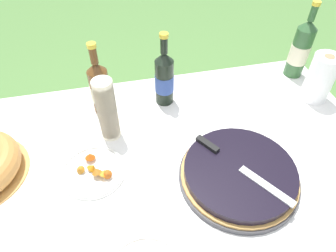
{
  "coord_description": "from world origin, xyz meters",
  "views": [
    {
      "loc": [
        -0.01,
        -0.53,
        1.61
      ],
      "look_at": [
        0.16,
        0.23,
        0.83
      ],
      "focal_mm": 32.0,
      "sensor_mm": 36.0,
      "label": 1
    }
  ],
  "objects_px": {
    "berry_tart": "(239,174)",
    "cup_stack": "(107,110)",
    "cider_bottle_amber": "(100,88)",
    "juice_bottle_red": "(164,78)",
    "snack_plate_near": "(94,171)",
    "paper_towel_roll": "(320,78)",
    "serving_knife": "(234,162)",
    "cider_bottle_green": "(300,49)"
  },
  "relations": [
    {
      "from": "serving_knife",
      "to": "paper_towel_roll",
      "type": "bearing_deg",
      "value": 89.49
    },
    {
      "from": "cup_stack",
      "to": "cider_bottle_amber",
      "type": "xyz_separation_m",
      "value": [
        -0.02,
        0.15,
        -0.01
      ]
    },
    {
      "from": "cider_bottle_amber",
      "to": "juice_bottle_red",
      "type": "relative_size",
      "value": 0.98
    },
    {
      "from": "cup_stack",
      "to": "cider_bottle_green",
      "type": "height_order",
      "value": "cider_bottle_green"
    },
    {
      "from": "cider_bottle_green",
      "to": "cider_bottle_amber",
      "type": "height_order",
      "value": "cider_bottle_green"
    },
    {
      "from": "cup_stack",
      "to": "juice_bottle_red",
      "type": "distance_m",
      "value": 0.29
    },
    {
      "from": "cider_bottle_green",
      "to": "paper_towel_roll",
      "type": "distance_m",
      "value": 0.18
    },
    {
      "from": "cup_stack",
      "to": "snack_plate_near",
      "type": "relative_size",
      "value": 1.16
    },
    {
      "from": "cider_bottle_amber",
      "to": "snack_plate_near",
      "type": "height_order",
      "value": "cider_bottle_amber"
    },
    {
      "from": "berry_tart",
      "to": "cider_bottle_amber",
      "type": "bearing_deg",
      "value": 132.34
    },
    {
      "from": "berry_tart",
      "to": "cup_stack",
      "type": "distance_m",
      "value": 0.51
    },
    {
      "from": "serving_knife",
      "to": "cup_stack",
      "type": "height_order",
      "value": "cup_stack"
    },
    {
      "from": "serving_knife",
      "to": "cup_stack",
      "type": "xyz_separation_m",
      "value": [
        -0.38,
        0.28,
        0.06
      ]
    },
    {
      "from": "cider_bottle_amber",
      "to": "berry_tart",
      "type": "bearing_deg",
      "value": -47.66
    },
    {
      "from": "serving_knife",
      "to": "cider_bottle_green",
      "type": "bearing_deg",
      "value": 102.08
    },
    {
      "from": "berry_tart",
      "to": "serving_knife",
      "type": "xyz_separation_m",
      "value": [
        -0.02,
        0.02,
        0.04
      ]
    },
    {
      "from": "cider_bottle_green",
      "to": "juice_bottle_red",
      "type": "xyz_separation_m",
      "value": [
        -0.64,
        -0.06,
        -0.01
      ]
    },
    {
      "from": "snack_plate_near",
      "to": "juice_bottle_red",
      "type": "bearing_deg",
      "value": 45.32
    },
    {
      "from": "cup_stack",
      "to": "juice_bottle_red",
      "type": "bearing_deg",
      "value": 32.08
    },
    {
      "from": "juice_bottle_red",
      "to": "cider_bottle_amber",
      "type": "bearing_deg",
      "value": 179.97
    },
    {
      "from": "berry_tart",
      "to": "cup_stack",
      "type": "xyz_separation_m",
      "value": [
        -0.4,
        0.3,
        0.1
      ]
    },
    {
      "from": "berry_tart",
      "to": "snack_plate_near",
      "type": "relative_size",
      "value": 1.81
    },
    {
      "from": "berry_tart",
      "to": "cider_bottle_green",
      "type": "height_order",
      "value": "cider_bottle_green"
    },
    {
      "from": "juice_bottle_red",
      "to": "snack_plate_near",
      "type": "height_order",
      "value": "juice_bottle_red"
    },
    {
      "from": "cider_bottle_green",
      "to": "snack_plate_near",
      "type": "height_order",
      "value": "cider_bottle_green"
    },
    {
      "from": "serving_knife",
      "to": "paper_towel_roll",
      "type": "relative_size",
      "value": 1.59
    },
    {
      "from": "berry_tart",
      "to": "juice_bottle_red",
      "type": "bearing_deg",
      "value": 108.77
    },
    {
      "from": "snack_plate_near",
      "to": "paper_towel_roll",
      "type": "height_order",
      "value": "paper_towel_roll"
    },
    {
      "from": "cup_stack",
      "to": "paper_towel_roll",
      "type": "distance_m",
      "value": 0.88
    },
    {
      "from": "cup_stack",
      "to": "paper_towel_roll",
      "type": "xyz_separation_m",
      "value": [
        0.88,
        0.03,
        -0.02
      ]
    },
    {
      "from": "serving_knife",
      "to": "cider_bottle_green",
      "type": "distance_m",
      "value": 0.7
    },
    {
      "from": "juice_bottle_red",
      "to": "paper_towel_roll",
      "type": "relative_size",
      "value": 1.52
    },
    {
      "from": "paper_towel_roll",
      "to": "cider_bottle_amber",
      "type": "bearing_deg",
      "value": 172.22
    },
    {
      "from": "cider_bottle_green",
      "to": "cup_stack",
      "type": "bearing_deg",
      "value": -166.53
    },
    {
      "from": "snack_plate_near",
      "to": "paper_towel_roll",
      "type": "distance_m",
      "value": 0.98
    },
    {
      "from": "serving_knife",
      "to": "cider_bottle_green",
      "type": "relative_size",
      "value": 0.95
    },
    {
      "from": "paper_towel_roll",
      "to": "serving_knife",
      "type": "bearing_deg",
      "value": -148.34
    },
    {
      "from": "serving_knife",
      "to": "snack_plate_near",
      "type": "distance_m",
      "value": 0.47
    },
    {
      "from": "berry_tart",
      "to": "snack_plate_near",
      "type": "xyz_separation_m",
      "value": [
        -0.47,
        0.13,
        -0.02
      ]
    },
    {
      "from": "serving_knife",
      "to": "juice_bottle_red",
      "type": "bearing_deg",
      "value": 165.73
    },
    {
      "from": "berry_tart",
      "to": "cider_bottle_green",
      "type": "relative_size",
      "value": 1.15
    },
    {
      "from": "serving_knife",
      "to": "snack_plate_near",
      "type": "bearing_deg",
      "value": -135.47
    }
  ]
}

